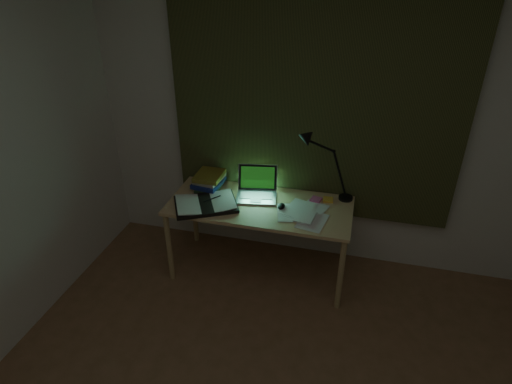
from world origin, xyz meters
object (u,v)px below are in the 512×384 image
Objects in this scene: open_textbook at (206,204)px; book_stack at (209,180)px; desk at (260,239)px; loose_papers at (299,215)px; desk_lamp at (349,165)px; laptop at (256,186)px.

open_textbook is 0.30m from book_stack.
desk is at bearing -10.23° from open_textbook.
open_textbook is 0.72m from loose_papers.
open_textbook is at bearing -167.40° from desk_lamp.
book_stack is 0.42× the size of desk_lamp.
book_stack is at bearing 162.43° from loose_papers.
desk_lamp is (1.03, 0.37, 0.28)m from open_textbook.
book_stack reaches higher than open_textbook.
loose_papers is (0.32, -0.09, 0.33)m from desk.
desk is 0.64m from book_stack.
desk_lamp reaches higher than desk.
laptop is at bearing 120.70° from desk.
loose_papers is at bearing -24.75° from open_textbook.
book_stack is (-0.48, 0.16, 0.39)m from desk.
desk_lamp is (0.31, 0.34, 0.29)m from loose_papers.
book_stack is 0.84m from loose_papers.
desk is 0.47m from loose_papers.
open_textbook is 0.78× the size of desk_lamp.
desk_lamp is at bearing 3.62° from laptop.
desk_lamp is at bearing -7.76° from open_textbook.
open_textbook reaches higher than loose_papers.
book_stack is 1.14m from desk_lamp.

